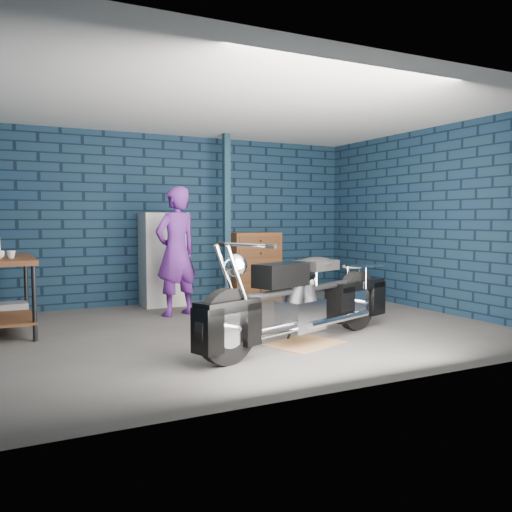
{
  "coord_description": "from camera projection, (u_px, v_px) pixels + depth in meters",
  "views": [
    {
      "loc": [
        -2.92,
        -5.95,
        1.37
      ],
      "look_at": [
        0.24,
        0.3,
        0.88
      ],
      "focal_mm": 38.0,
      "sensor_mm": 36.0,
      "label": 1
    }
  ],
  "objects": [
    {
      "name": "ground",
      "position": [
        250.0,
        329.0,
        6.7
      ],
      "size": [
        6.0,
        6.0,
        0.0
      ],
      "primitive_type": "plane",
      "color": "#4D4B48",
      "rests_on": "ground"
    },
    {
      "name": "room_walls",
      "position": [
        231.0,
        177.0,
        7.06
      ],
      "size": [
        6.02,
        5.01,
        2.71
      ],
      "color": "#112338",
      "rests_on": "ground"
    },
    {
      "name": "support_post",
      "position": [
        227.0,
        220.0,
        8.59
      ],
      "size": [
        0.1,
        0.1,
        2.7
      ],
      "primitive_type": "cube",
      "color": "#112937",
      "rests_on": "ground"
    },
    {
      "name": "workbench",
      "position": [
        7.0,
        295.0,
        6.44
      ],
      "size": [
        0.6,
        1.4,
        0.91
      ],
      "primitive_type": "cube",
      "color": "brown",
      "rests_on": "ground"
    },
    {
      "name": "drip_mat",
      "position": [
        304.0,
        343.0,
        5.91
      ],
      "size": [
        0.93,
        0.82,
        0.01
      ],
      "primitive_type": "cube",
      "rotation": [
        0.0,
        0.0,
        0.35
      ],
      "color": "olive",
      "rests_on": "ground"
    },
    {
      "name": "motorcycle",
      "position": [
        305.0,
        292.0,
        5.88
      ],
      "size": [
        2.66,
        1.53,
        1.14
      ],
      "primitive_type": null,
      "rotation": [
        0.0,
        0.0,
        0.35
      ],
      "color": "black",
      "rests_on": "ground"
    },
    {
      "name": "person",
      "position": [
        176.0,
        251.0,
        7.59
      ],
      "size": [
        0.76,
        0.61,
        1.81
      ],
      "primitive_type": "imported",
      "rotation": [
        0.0,
        0.0,
        3.44
      ],
      "color": "#57207A",
      "rests_on": "ground"
    },
    {
      "name": "storage_bin",
      "position": [
        8.0,
        314.0,
        6.92
      ],
      "size": [
        0.47,
        0.33,
        0.29
      ],
      "primitive_type": "cube",
      "color": "gray",
      "rests_on": "ground"
    },
    {
      "name": "locker",
      "position": [
        164.0,
        259.0,
        8.46
      ],
      "size": [
        0.68,
        0.48,
        1.45
      ],
      "primitive_type": "cube",
      "color": "silver",
      "rests_on": "ground"
    },
    {
      "name": "tool_chest",
      "position": [
        254.0,
        266.0,
        9.18
      ],
      "size": [
        0.85,
        0.47,
        1.13
      ],
      "primitive_type": "cube",
      "color": "brown",
      "rests_on": "ground"
    },
    {
      "name": "shop_stool",
      "position": [
        352.0,
        283.0,
        9.03
      ],
      "size": [
        0.4,
        0.4,
        0.59
      ],
      "primitive_type": null,
      "rotation": [
        0.0,
        0.0,
        -0.3
      ],
      "color": "beige",
      "rests_on": "ground"
    },
    {
      "name": "cup_b",
      "position": [
        11.0,
        255.0,
        6.21
      ],
      "size": [
        0.11,
        0.11,
        0.09
      ],
      "primitive_type": "imported",
      "rotation": [
        0.0,
        0.0,
        -0.23
      ],
      "color": "beige",
      "rests_on": "workbench"
    }
  ]
}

